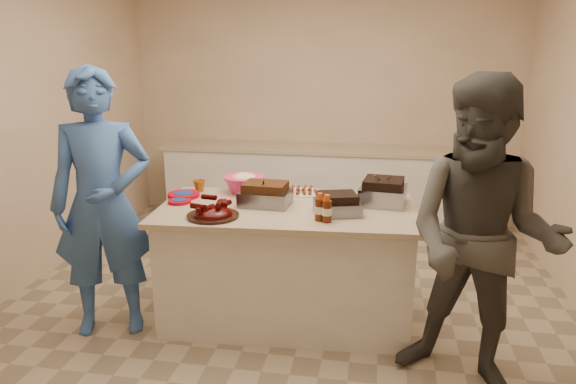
% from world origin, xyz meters
% --- Properties ---
extents(room, '(4.50, 5.00, 2.70)m').
position_xyz_m(room, '(0.00, 0.00, 0.00)').
color(room, beige).
rests_on(room, ground).
extents(back_counter, '(3.60, 0.64, 0.90)m').
position_xyz_m(back_counter, '(0.00, 2.20, 0.45)').
color(back_counter, silver).
rests_on(back_counter, ground).
extents(island, '(1.89, 1.08, 0.87)m').
position_xyz_m(island, '(0.04, -0.08, 0.00)').
color(island, silver).
rests_on(island, ground).
extents(rib_platter, '(0.37, 0.37, 0.14)m').
position_xyz_m(rib_platter, '(-0.42, -0.39, 0.87)').
color(rib_platter, '#3F0202').
rests_on(rib_platter, island).
extents(pulled_pork_tray, '(0.37, 0.29, 0.11)m').
position_xyz_m(pulled_pork_tray, '(-0.13, -0.05, 0.87)').
color(pulled_pork_tray, '#47230F').
rests_on(pulled_pork_tray, island).
extents(brisket_tray, '(0.36, 0.32, 0.09)m').
position_xyz_m(brisket_tray, '(0.40, -0.17, 0.87)').
color(brisket_tray, black).
rests_on(brisket_tray, island).
extents(roasting_pan, '(0.36, 0.36, 0.13)m').
position_xyz_m(roasting_pan, '(0.71, 0.12, 0.87)').
color(roasting_pan, gray).
rests_on(roasting_pan, island).
extents(coleslaw_bowl, '(0.35, 0.35, 0.22)m').
position_xyz_m(coleslaw_bowl, '(-0.37, 0.26, 0.87)').
color(coleslaw_bowl, '#DC2B64').
rests_on(coleslaw_bowl, island).
extents(sausage_plate, '(0.32, 0.32, 0.05)m').
position_xyz_m(sausage_plate, '(0.11, 0.31, 0.87)').
color(sausage_plate, silver).
rests_on(sausage_plate, island).
extents(mac_cheese_dish, '(0.30, 0.23, 0.07)m').
position_xyz_m(mac_cheese_dish, '(0.68, 0.28, 0.87)').
color(mac_cheese_dish, orange).
rests_on(mac_cheese_dish, island).
extents(bbq_bottle_a, '(0.07, 0.07, 0.19)m').
position_xyz_m(bbq_bottle_a, '(0.35, -0.36, 0.87)').
color(bbq_bottle_a, '#431A09').
rests_on(bbq_bottle_a, island).
extents(bbq_bottle_b, '(0.07, 0.07, 0.19)m').
position_xyz_m(bbq_bottle_b, '(0.30, -0.34, 0.87)').
color(bbq_bottle_b, '#431A09').
rests_on(bbq_bottle_b, island).
extents(mustard_bottle, '(0.05, 0.05, 0.13)m').
position_xyz_m(mustard_bottle, '(-0.18, 0.06, 0.87)').
color(mustard_bottle, yellow).
rests_on(mustard_bottle, island).
extents(sauce_bowl, '(0.13, 0.05, 0.12)m').
position_xyz_m(sauce_bowl, '(-0.12, 0.20, 0.87)').
color(sauce_bowl, silver).
rests_on(sauce_bowl, island).
extents(plate_stack_large, '(0.26, 0.26, 0.03)m').
position_xyz_m(plate_stack_large, '(-0.79, 0.05, 0.87)').
color(plate_stack_large, '#9D0211').
rests_on(plate_stack_large, island).
extents(plate_stack_small, '(0.18, 0.18, 0.02)m').
position_xyz_m(plate_stack_small, '(-0.76, -0.11, 0.87)').
color(plate_stack_small, '#9D0211').
rests_on(plate_stack_small, island).
extents(plastic_cup, '(0.10, 0.10, 0.10)m').
position_xyz_m(plastic_cup, '(-0.73, 0.23, 0.87)').
color(plastic_cup, '#8A4A0D').
rests_on(plastic_cup, island).
extents(basket_stack, '(0.22, 0.19, 0.09)m').
position_xyz_m(basket_stack, '(-0.26, 0.28, 0.87)').
color(basket_stack, '#9D0211').
rests_on(basket_stack, island).
extents(guest_blue, '(1.27, 1.99, 0.45)m').
position_xyz_m(guest_blue, '(-1.18, -0.45, 0.00)').
color(guest_blue, '#3861AB').
rests_on(guest_blue, ground).
extents(guest_gray, '(1.53, 2.05, 0.70)m').
position_xyz_m(guest_gray, '(1.26, -0.70, 0.00)').
color(guest_gray, '#4C4944').
rests_on(guest_gray, ground).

